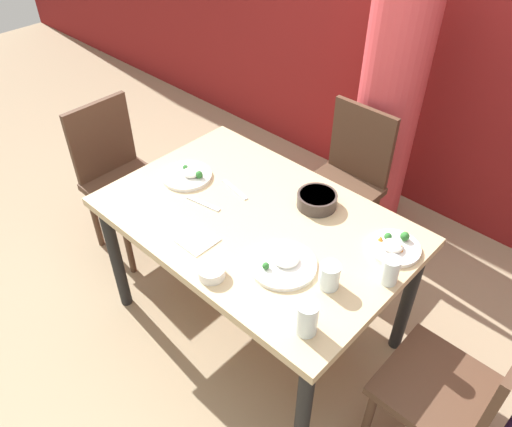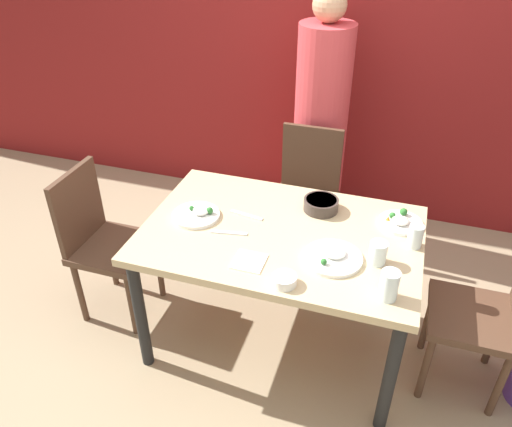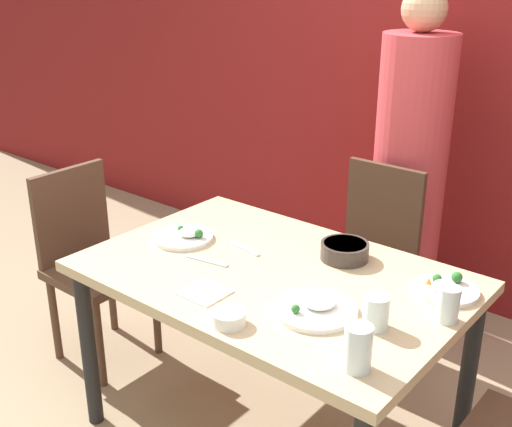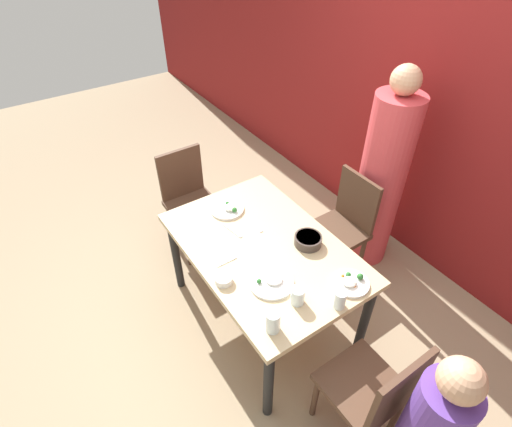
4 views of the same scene
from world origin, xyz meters
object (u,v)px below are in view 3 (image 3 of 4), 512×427
object	(u,v)px
bowl_curry	(345,250)
person_adult	(408,180)
glass_water_tall	(448,304)
plate_rice_adult	(316,308)
chair_adult_spot	(368,255)

from	to	relation	value
bowl_curry	person_adult	bearing A→B (deg)	102.14
person_adult	glass_water_tall	world-z (taller)	person_adult
plate_rice_adult	bowl_curry	bearing A→B (deg)	109.38
person_adult	plate_rice_adult	size ratio (longest dim) A/B	6.22
chair_adult_spot	bowl_curry	bearing A→B (deg)	-70.46
person_adult	glass_water_tall	size ratio (longest dim) A/B	14.50
chair_adult_spot	glass_water_tall	size ratio (longest dim) A/B	7.83
chair_adult_spot	bowl_curry	world-z (taller)	chair_adult_spot
plate_rice_adult	glass_water_tall	distance (m)	0.40
person_adult	bowl_curry	world-z (taller)	person_adult
chair_adult_spot	glass_water_tall	distance (m)	1.01
glass_water_tall	chair_adult_spot	bearing A→B (deg)	133.27
person_adult	plate_rice_adult	world-z (taller)	person_adult
chair_adult_spot	plate_rice_adult	size ratio (longest dim) A/B	3.36
bowl_curry	glass_water_tall	bearing A→B (deg)	-19.92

